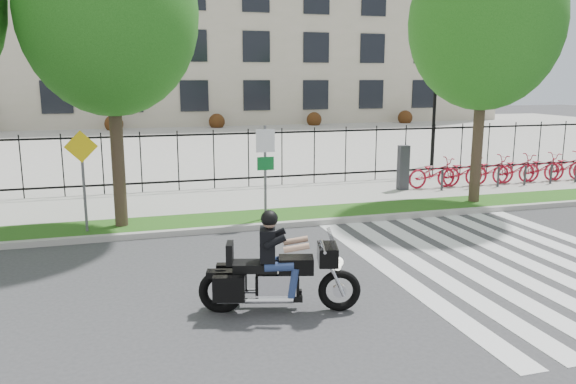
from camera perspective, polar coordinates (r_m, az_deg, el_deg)
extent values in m
plane|color=#353538|center=(10.75, 0.28, -9.51)|extent=(120.00, 120.00, 0.00)
cube|color=#A29F98|center=(14.51, -4.33, -3.63)|extent=(60.00, 0.20, 0.15)
cube|color=#1F4A12|center=(15.32, -4.99, -2.83)|extent=(60.00, 1.50, 0.15)
cube|color=gray|center=(17.71, -6.58, -0.90)|extent=(60.00, 3.50, 0.15)
cube|color=gray|center=(34.94, -11.48, 5.01)|extent=(80.00, 34.00, 0.10)
cube|color=#ABA48A|center=(55.04, -13.80, 17.59)|extent=(60.00, 20.00, 20.00)
cylinder|color=black|center=(25.22, 14.58, 6.91)|extent=(0.14, 0.14, 4.00)
cylinder|color=black|center=(25.15, 14.80, 11.23)|extent=(0.06, 0.70, 0.70)
sphere|color=white|center=(24.97, 14.11, 11.49)|extent=(0.36, 0.36, 0.36)
sphere|color=white|center=(25.33, 15.51, 11.42)|extent=(0.36, 0.36, 0.36)
cylinder|color=#33221B|center=(14.67, -16.95, 4.23)|extent=(0.32, 0.32, 3.95)
ellipsoid|color=#185313|center=(14.65, -17.73, 16.95)|extent=(4.27, 4.27, 4.91)
cylinder|color=#33221B|center=(17.86, 18.72, 5.36)|extent=(0.32, 0.32, 3.97)
ellipsoid|color=#185313|center=(17.84, 19.43, 15.97)|extent=(4.40, 4.40, 5.06)
cube|color=#2D2D33|center=(19.27, 11.62, 2.44)|extent=(0.35, 0.25, 1.50)
imported|color=#AB1226|center=(19.89, 14.66, 1.90)|extent=(1.97, 0.69, 1.03)
cylinder|color=#2D2D33|center=(19.50, 15.38, 1.18)|extent=(0.08, 0.08, 0.70)
imported|color=#AB1226|center=(20.47, 17.31, 2.02)|extent=(1.97, 0.69, 1.03)
cylinder|color=#2D2D33|center=(20.09, 18.06, 1.32)|extent=(0.08, 0.08, 0.70)
imported|color=#AB1226|center=(21.10, 19.81, 2.12)|extent=(1.97, 0.69, 1.03)
cylinder|color=#2D2D33|center=(20.73, 20.58, 1.44)|extent=(0.08, 0.08, 0.70)
imported|color=#AB1226|center=(21.76, 22.16, 2.22)|extent=(1.97, 0.69, 1.03)
cylinder|color=#2D2D33|center=(21.40, 22.95, 1.56)|extent=(0.08, 0.08, 0.70)
imported|color=#AB1226|center=(22.45, 24.37, 2.31)|extent=(1.97, 0.69, 1.03)
cylinder|color=#2D2D33|center=(22.11, 25.16, 1.67)|extent=(0.08, 0.08, 0.70)
imported|color=#AB1226|center=(23.18, 26.44, 2.39)|extent=(1.97, 0.69, 1.03)
cylinder|color=#2D2D33|center=(22.84, 27.24, 1.77)|extent=(0.08, 0.08, 0.70)
cylinder|color=#59595B|center=(14.85, -2.33, 1.98)|extent=(0.07, 0.07, 2.50)
cube|color=white|center=(14.69, -2.32, 5.22)|extent=(0.50, 0.03, 0.60)
cube|color=#0C6626|center=(14.77, -2.30, 2.91)|extent=(0.45, 0.03, 0.35)
cylinder|color=#59595B|center=(14.47, -20.04, 0.83)|extent=(0.07, 0.07, 2.40)
cube|color=yellow|center=(14.31, -20.29, 4.35)|extent=(0.78, 0.03, 0.78)
torus|color=black|center=(9.59, 5.24, -9.94)|extent=(0.73, 0.32, 0.72)
torus|color=black|center=(9.58, -6.80, -10.00)|extent=(0.78, 0.35, 0.76)
cube|color=black|center=(9.36, 4.04, -6.34)|extent=(0.45, 0.63, 0.31)
cube|color=#26262B|center=(9.30, 4.51, -4.92)|extent=(0.29, 0.54, 0.32)
cube|color=silver|center=(9.49, -1.09, -9.38)|extent=(0.70, 0.50, 0.42)
cube|color=black|center=(9.38, 0.82, -7.40)|extent=(0.65, 0.49, 0.27)
cube|color=black|center=(9.39, -3.35, -7.54)|extent=(0.80, 0.55, 0.15)
cube|color=black|center=(9.34, -5.93, -6.20)|extent=(0.19, 0.37, 0.35)
cube|color=black|center=(9.22, -6.03, -9.76)|extent=(0.55, 0.30, 0.42)
cube|color=black|center=(9.80, -5.73, -8.43)|extent=(0.55, 0.30, 0.42)
cube|color=black|center=(9.27, -2.08, -5.35)|extent=(0.35, 0.47, 0.54)
sphere|color=tan|center=(9.16, -1.90, -2.97)|extent=(0.24, 0.24, 0.24)
sphere|color=black|center=(9.15, -1.91, -2.72)|extent=(0.28, 0.28, 0.28)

